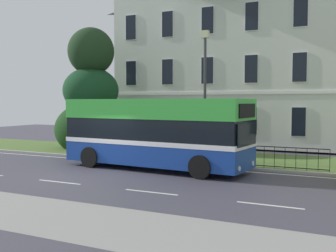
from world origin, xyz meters
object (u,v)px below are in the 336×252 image
(evergreen_tree, at_px, (89,101))
(street_lamp_post, at_px, (205,86))
(georgian_townhouse, at_px, (249,55))
(single_decker_bus, at_px, (156,132))

(evergreen_tree, height_order, street_lamp_post, evergreen_tree)
(georgian_townhouse, height_order, single_decker_bus, georgian_townhouse)
(single_decker_bus, bearing_deg, street_lamp_post, 69.68)
(evergreen_tree, bearing_deg, street_lamp_post, -14.43)
(evergreen_tree, xyz_separation_m, single_decker_bus, (7.53, -5.09, -1.46))
(evergreen_tree, height_order, single_decker_bus, evergreen_tree)
(georgian_townhouse, xyz_separation_m, street_lamp_post, (0.67, -10.62, -2.64))
(single_decker_bus, bearing_deg, georgian_townhouse, 91.71)
(evergreen_tree, xyz_separation_m, street_lamp_post, (8.83, -2.27, 0.70))
(georgian_townhouse, distance_m, evergreen_tree, 12.14)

